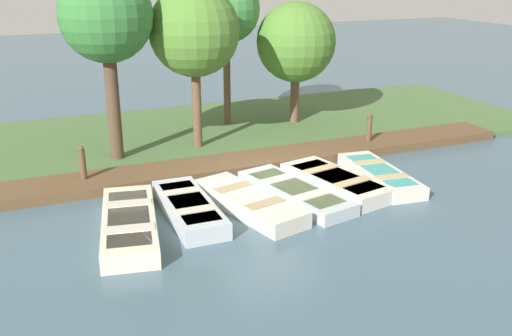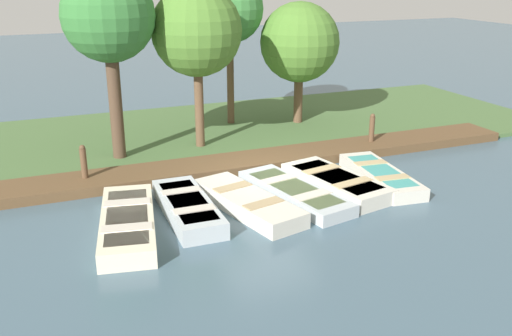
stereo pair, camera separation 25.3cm
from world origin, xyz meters
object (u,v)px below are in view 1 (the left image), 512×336
rowboat_1 (189,208)px  park_tree_right (296,43)px  mooring_post_near (83,167)px  rowboat_2 (248,202)px  rowboat_0 (129,224)px  rowboat_5 (380,175)px  park_tree_far_left (106,18)px  park_tree_center (226,10)px  rowboat_3 (295,192)px  rowboat_4 (336,182)px  park_tree_left (194,32)px  mooring_post_far (369,131)px

rowboat_1 → park_tree_right: park_tree_right is taller
mooring_post_near → rowboat_2: bearing=48.5°
rowboat_0 → rowboat_2: rowboat_0 is taller
rowboat_1 → rowboat_5: (-0.18, 5.33, -0.03)m
rowboat_0 → mooring_post_near: size_ratio=3.22×
park_tree_far_left → park_tree_center: bearing=119.2°
mooring_post_near → park_tree_center: size_ratio=0.22×
rowboat_3 → park_tree_far_left: bearing=-154.2°
rowboat_5 → rowboat_0: bearing=-79.8°
park_tree_far_left → park_tree_center: park_tree_far_left is taller
rowboat_3 → park_tree_center: size_ratio=0.69×
rowboat_4 → park_tree_right: (-6.03, 1.86, 2.74)m
rowboat_0 → rowboat_5: bearing=104.7°
rowboat_4 → rowboat_5: size_ratio=1.01×
rowboat_0 → rowboat_3: bearing=105.0°
rowboat_5 → park_tree_right: size_ratio=0.75×
rowboat_4 → park_tree_right: park_tree_right is taller
park_tree_left → park_tree_right: (-1.46, 4.08, -0.68)m
rowboat_4 → mooring_post_near: 6.47m
park_tree_far_left → park_tree_center: 4.98m
park_tree_far_left → park_tree_center: (-2.43, 4.34, -0.05)m
park_tree_center → rowboat_1: bearing=-27.1°
mooring_post_far → park_tree_far_left: (-1.79, -7.47, 3.52)m
rowboat_1 → park_tree_far_left: (-4.53, -0.78, 3.89)m
rowboat_0 → rowboat_3: (-0.32, 4.13, -0.05)m
rowboat_3 → park_tree_right: (-6.16, 3.11, 2.78)m
mooring_post_near → park_tree_right: bearing=113.8°
park_tree_left → park_tree_center: size_ratio=0.95×
rowboat_4 → rowboat_5: 1.38m
park_tree_right → rowboat_1: bearing=-43.3°
rowboat_2 → rowboat_5: 3.96m
park_tree_left → rowboat_3: bearing=11.7°
rowboat_4 → rowboat_3: bearing=-95.4°
rowboat_0 → mooring_post_far: (-3.06, 8.11, 0.37)m
rowboat_0 → rowboat_3: size_ratio=1.03×
mooring_post_near → park_tree_right: 8.82m
rowboat_5 → park_tree_left: size_ratio=0.65×
rowboat_0 → park_tree_left: 6.85m
mooring_post_far → park_tree_right: (-3.42, -0.87, 2.36)m
mooring_post_near → mooring_post_far: same height
rowboat_5 → park_tree_right: bearing=-178.7°
rowboat_0 → park_tree_left: bearing=158.4°
rowboat_2 → rowboat_4: (-0.35, 2.57, 0.00)m
rowboat_1 → park_tree_right: bearing=137.7°
mooring_post_far → park_tree_far_left: 8.45m
park_tree_far_left → mooring_post_far: bearing=76.5°
rowboat_1 → park_tree_center: park_tree_center is taller
rowboat_1 → park_tree_right: size_ratio=0.72×
park_tree_right → rowboat_3: bearing=-26.8°
rowboat_4 → mooring_post_far: 3.80m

